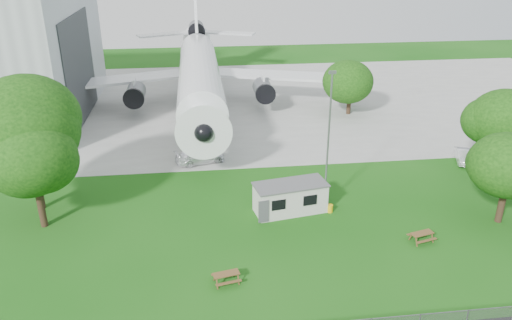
{
  "coord_description": "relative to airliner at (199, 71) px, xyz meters",
  "views": [
    {
      "loc": [
        -2.47,
        -31.35,
        21.47
      ],
      "look_at": [
        2.36,
        8.0,
        4.0
      ],
      "focal_mm": 35.0,
      "sensor_mm": 36.0,
      "label": 1
    }
  ],
  "objects": [
    {
      "name": "ground",
      "position": [
        2.0,
        -35.86,
        -5.27
      ],
      "size": [
        160.0,
        160.0,
        0.0
      ],
      "primitive_type": "plane",
      "color": "#26681A"
    },
    {
      "name": "lamp_mast",
      "position": [
        10.2,
        -29.66,
        0.73
      ],
      "size": [
        0.16,
        0.16,
        12.0
      ],
      "primitive_type": "cylinder",
      "color": "slate",
      "rests_on": "ground"
    },
    {
      "name": "tree_east_front",
      "position": [
        23.98,
        -33.91,
        -0.07
      ],
      "size": [
        6.23,
        6.23,
        8.33
      ],
      "color": "#382619",
      "rests_on": "ground"
    },
    {
      "name": "tree_west_big",
      "position": [
        -14.41,
        -26.85,
        2.27
      ],
      "size": [
        8.99,
        8.99,
        12.05
      ],
      "color": "#382619",
      "rests_on": "ground"
    },
    {
      "name": "tree_far_apron",
      "position": [
        19.73,
        -4.98,
        -0.99
      ],
      "size": [
        6.76,
        6.76,
        7.67
      ],
      "color": "#382619",
      "rests_on": "ground"
    },
    {
      "name": "tree_west_small",
      "position": [
        -13.41,
        -30.05,
        0.47
      ],
      "size": [
        6.89,
        6.89,
        9.2
      ],
      "color": "#382619",
      "rests_on": "ground"
    },
    {
      "name": "airliner",
      "position": [
        0.0,
        0.0,
        0.0
      ],
      "size": [
        46.36,
        47.73,
        17.69
      ],
      "color": "white",
      "rests_on": "ground"
    },
    {
      "name": "car_apron_van",
      "position": [
        -0.45,
        -18.83,
        -4.52
      ],
      "size": [
        5.55,
        3.44,
        1.5
      ],
      "primitive_type": "imported",
      "rotation": [
        0.0,
        0.0,
        1.85
      ],
      "color": "white",
      "rests_on": "ground"
    },
    {
      "name": "site_cabin",
      "position": [
        7.06,
        -30.08,
        -3.96
      ],
      "size": [
        6.94,
        3.75,
        2.62
      ],
      "color": "beige",
      "rests_on": "ground"
    },
    {
      "name": "tree_east_back",
      "position": [
        27.69,
        -26.25,
        0.94
      ],
      "size": [
        6.95,
        6.95,
        9.7
      ],
      "color": "#382619",
      "rests_on": "ground"
    },
    {
      "name": "picnic_east",
      "position": [
        16.33,
        -36.01,
        -5.27
      ],
      "size": [
        2.12,
        1.9,
        0.76
      ],
      "primitive_type": null,
      "rotation": [
        0.0,
        0.0,
        0.25
      ],
      "color": "brown",
      "rests_on": "ground"
    },
    {
      "name": "picnic_west",
      "position": [
        0.91,
        -39.29,
        -5.27
      ],
      "size": [
        2.07,
        1.84,
        0.76
      ],
      "primitive_type": null,
      "rotation": [
        0.0,
        0.0,
        0.21
      ],
      "color": "brown",
      "rests_on": "ground"
    },
    {
      "name": "car_ne_sedan",
      "position": [
        27.13,
        -21.99,
        -4.63
      ],
      "size": [
        2.51,
        4.14,
        1.29
      ],
      "primitive_type": "imported",
      "rotation": [
        0.0,
        0.0,
        -0.32
      ],
      "color": "white",
      "rests_on": "ground"
    },
    {
      "name": "concrete_apron",
      "position": [
        2.0,
        2.14,
        -5.25
      ],
      "size": [
        120.0,
        46.0,
        0.03
      ],
      "primitive_type": "cube",
      "color": "#B7B7B2",
      "rests_on": "ground"
    }
  ]
}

